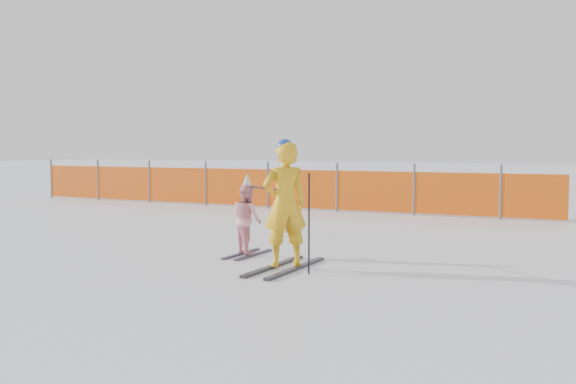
# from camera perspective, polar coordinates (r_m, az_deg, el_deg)

# --- Properties ---
(ground) EXTENTS (120.00, 120.00, 0.00)m
(ground) POSITION_cam_1_polar(r_m,az_deg,el_deg) (8.85, -1.46, -6.68)
(ground) COLOR white
(ground) RESTS_ON ground
(adult) EXTENTS (0.72, 1.67, 1.75)m
(adult) POSITION_cam_1_polar(r_m,az_deg,el_deg) (8.61, -0.28, -1.13)
(adult) COLOR black
(adult) RESTS_ON ground
(child) EXTENTS (0.65, 1.05, 1.24)m
(child) POSITION_cam_1_polar(r_m,az_deg,el_deg) (9.73, -3.65, -2.35)
(child) COLOR black
(child) RESTS_ON ground
(ski_poles) EXTENTS (1.36, 0.85, 1.31)m
(ski_poles) POSITION_cam_1_polar(r_m,az_deg,el_deg) (8.62, 0.10, -1.42)
(ski_poles) COLOR black
(ski_poles) RESTS_ON ground
(safety_fence) EXTENTS (15.45, 0.06, 1.25)m
(safety_fence) POSITION_cam_1_polar(r_m,az_deg,el_deg) (17.38, -2.81, 0.42)
(safety_fence) COLOR #595960
(safety_fence) RESTS_ON ground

